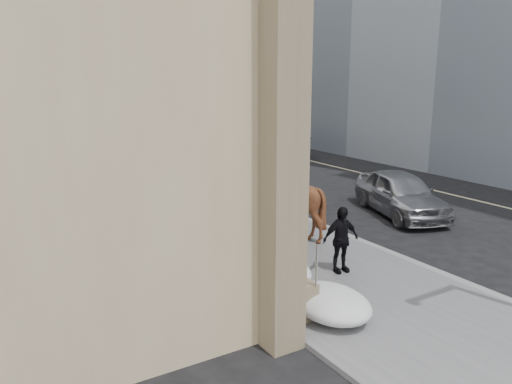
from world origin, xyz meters
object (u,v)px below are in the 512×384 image
Objects in this scene: pedestrian at (341,239)px; car_silver at (400,193)px; mounted_horse_right at (284,200)px; car_grey at (283,143)px; mounted_horse_left at (197,190)px.

car_silver is at bearing 38.24° from pedestrian.
mounted_horse_right is 3.07m from pedestrian.
pedestrian is 20.63m from car_grey.
mounted_horse_right is at bearing 92.60° from pedestrian.
mounted_horse_left is at bearing 179.29° from car_silver.
mounted_horse_left is 6.07m from pedestrian.
mounted_horse_left is 1.58× the size of pedestrian.
mounted_horse_right is at bearing 118.12° from mounted_horse_left.
car_grey is at bearing 68.09° from pedestrian.
mounted_horse_left is 16.72m from car_grey.
mounted_horse_left is 7.56m from car_silver.
pedestrian is at bearing -130.54° from car_silver.
mounted_horse_right is 5.47m from car_silver.
mounted_horse_left reaches higher than pedestrian.
car_grey is (11.71, 11.92, -0.60)m from mounted_horse_left.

